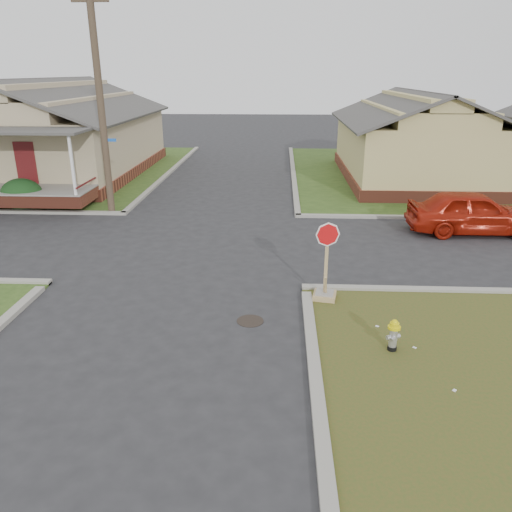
{
  "coord_description": "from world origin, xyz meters",
  "views": [
    {
      "loc": [
        2.86,
        -11.06,
        5.59
      ],
      "look_at": [
        2.26,
        1.0,
        1.1
      ],
      "focal_mm": 35.0,
      "sensor_mm": 36.0,
      "label": 1
    }
  ],
  "objects_px": {
    "fire_hydrant": "(394,333)",
    "stop_sign": "(325,282)",
    "red_sedan": "(473,212)",
    "utility_pole": "(100,96)"
  },
  "relations": [
    {
      "from": "utility_pole",
      "to": "red_sedan",
      "type": "bearing_deg",
      "value": -8.48
    },
    {
      "from": "red_sedan",
      "to": "utility_pole",
      "type": "bearing_deg",
      "value": 80.94
    },
    {
      "from": "stop_sign",
      "to": "red_sedan",
      "type": "bearing_deg",
      "value": 56.88
    },
    {
      "from": "utility_pole",
      "to": "red_sedan",
      "type": "height_order",
      "value": "utility_pole"
    },
    {
      "from": "utility_pole",
      "to": "fire_hydrant",
      "type": "height_order",
      "value": "utility_pole"
    },
    {
      "from": "utility_pole",
      "to": "fire_hydrant",
      "type": "xyz_separation_m",
      "value": [
        9.48,
        -10.63,
        -4.22
      ]
    },
    {
      "from": "fire_hydrant",
      "to": "red_sedan",
      "type": "height_order",
      "value": "red_sedan"
    },
    {
      "from": "fire_hydrant",
      "to": "stop_sign",
      "type": "bearing_deg",
      "value": 96.51
    },
    {
      "from": "fire_hydrant",
      "to": "stop_sign",
      "type": "relative_size",
      "value": 0.35
    },
    {
      "from": "utility_pole",
      "to": "fire_hydrant",
      "type": "bearing_deg",
      "value": -48.27
    }
  ]
}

